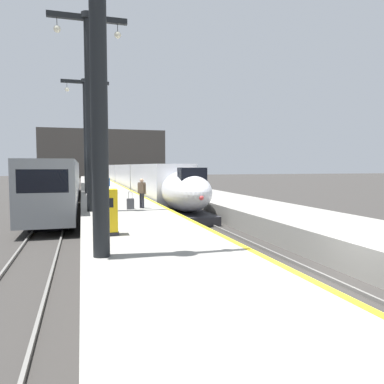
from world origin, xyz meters
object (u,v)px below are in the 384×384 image
Objects in this scene: passenger_mid_platform at (107,184)px; passenger_far_waiting at (102,183)px; regional_train_adjacent at (62,180)px; ticket_machine_yellow at (107,214)px; passenger_near_edge at (142,191)px; station_column_near at (98,48)px; station_column_mid at (89,95)px; rolling_suitcase at (130,204)px; station_column_far at (86,126)px; highspeed_train_main at (134,178)px.

passenger_mid_platform and passenger_far_waiting have the same top height.
regional_train_adjacent reaches higher than ticket_machine_yellow.
passenger_near_edge is 1.06× the size of ticket_machine_yellow.
station_column_near is 10.32m from station_column_mid.
station_column_near is 9.16× the size of rolling_suitcase.
rolling_suitcase is (-0.69, -0.32, -0.69)m from passenger_near_edge.
station_column_mid is 10.46m from passenger_mid_platform.
regional_train_adjacent is at bearing 105.14° from rolling_suitcase.
station_column_mid is 10.40× the size of rolling_suitcase.
passenger_near_edge is 1.00× the size of passenger_mid_platform.
rolling_suitcase is (2.10, 0.34, -5.77)m from station_column_mid.
station_column_far is at bearing 90.97° from ticket_machine_yellow.
regional_train_adjacent is 37.27× the size of rolling_suitcase.
rolling_suitcase is (0.69, -8.69, -0.69)m from passenger_mid_platform.
station_column_far is 5.81× the size of passenger_mid_platform.
rolling_suitcase is 0.61× the size of ticket_machine_yellow.
station_column_far is (2.20, -2.79, 4.78)m from regional_train_adjacent.
rolling_suitcase is at bearing -155.32° from passenger_near_edge.
station_column_far is 14.40m from rolling_suitcase.
highspeed_train_main reaches higher than rolling_suitcase.
station_column_far is 5.74m from passenger_far_waiting.
highspeed_train_main is at bearing 77.62° from station_column_mid.
passenger_near_edge is at bearing -72.24° from regional_train_adjacent.
regional_train_adjacent is 26.99m from station_column_near.
regional_train_adjacent is at bearing 94.74° from station_column_near.
highspeed_train_main is 1.55× the size of regional_train_adjacent.
highspeed_train_main is 28.01m from station_column_mid.
station_column_mid is 5.83m from passenger_near_edge.
passenger_mid_platform is at bearing 86.25° from ticket_machine_yellow.
regional_train_adjacent is at bearing 107.76° from passenger_near_edge.
ticket_machine_yellow is (0.35, -20.63, -5.12)m from station_column_far.
station_column_far is 10.00× the size of rolling_suitcase.
regional_train_adjacent reaches higher than passenger_near_edge.
station_column_far is (0.00, 13.45, -0.21)m from station_column_mid.
station_column_far is at bearing -51.79° from regional_train_adjacent.
regional_train_adjacent is (-8.10, -10.64, 0.17)m from highspeed_train_main.
regional_train_adjacent is 6.51m from passenger_far_waiting.
highspeed_train_main is 26.82m from rolling_suitcase.
passenger_near_edge is at bearing -80.63° from passenger_mid_platform.
station_column_mid reaches higher than rolling_suitcase.
passenger_near_edge is at bearing -77.68° from station_column_far.
passenger_mid_platform is (1.41, -4.42, -4.87)m from station_column_far.
passenger_near_edge is (4.99, -15.59, -0.09)m from regional_train_adjacent.
station_column_mid is (-5.90, -26.89, 5.16)m from highspeed_train_main.
highspeed_train_main is 5.78× the size of station_column_far.
station_column_near is at bearing -101.19° from rolling_suitcase.
station_column_near is 5.32× the size of passenger_mid_platform.
passenger_mid_platform reaches higher than ticket_machine_yellow.
passenger_near_edge reaches higher than rolling_suitcase.
station_column_near is 19.88m from passenger_mid_platform.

